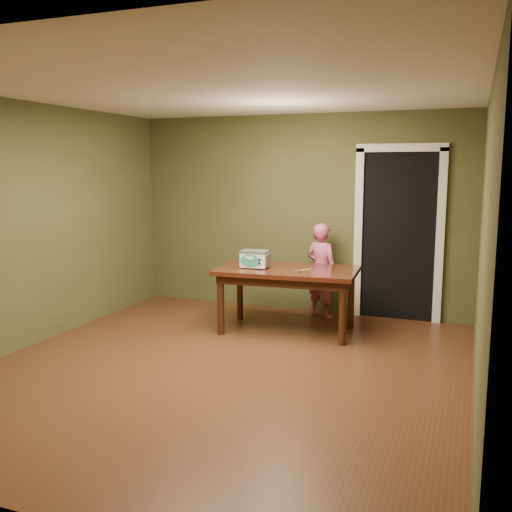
# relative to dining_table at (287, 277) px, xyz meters

# --- Properties ---
(floor) EXTENTS (5.00, 5.00, 0.00)m
(floor) POSITION_rel_dining_table_xyz_m (-0.18, -1.45, -0.65)
(floor) COLOR #592B19
(floor) RESTS_ON ground
(room_shell) EXTENTS (4.52, 5.02, 2.61)m
(room_shell) POSITION_rel_dining_table_xyz_m (-0.18, -1.45, 1.06)
(room_shell) COLOR #4F522C
(room_shell) RESTS_ON ground
(doorway) EXTENTS (1.10, 0.66, 2.25)m
(doorway) POSITION_rel_dining_table_xyz_m (1.12, 1.33, 0.41)
(doorway) COLOR black
(doorway) RESTS_ON ground
(dining_table) EXTENTS (1.66, 1.01, 0.75)m
(dining_table) POSITION_rel_dining_table_xyz_m (0.00, 0.00, 0.00)
(dining_table) COLOR #38170C
(dining_table) RESTS_ON floor
(toy_oven) EXTENTS (0.34, 0.24, 0.21)m
(toy_oven) POSITION_rel_dining_table_xyz_m (-0.37, -0.09, 0.21)
(toy_oven) COLOR #4C4F54
(toy_oven) RESTS_ON dining_table
(baking_pan) EXTENTS (0.10, 0.10, 0.02)m
(baking_pan) POSITION_rel_dining_table_xyz_m (0.18, -0.18, 0.11)
(baking_pan) COLOR silver
(baking_pan) RESTS_ON dining_table
(spatula) EXTENTS (0.14, 0.15, 0.01)m
(spatula) POSITION_rel_dining_table_xyz_m (0.21, -0.05, 0.10)
(spatula) COLOR #DECF60
(spatula) RESTS_ON dining_table
(child) EXTENTS (0.52, 0.44, 1.22)m
(child) POSITION_rel_dining_table_xyz_m (0.22, 0.75, -0.04)
(child) COLOR #C65174
(child) RESTS_ON floor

